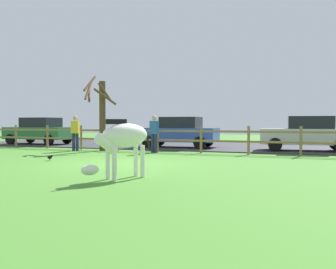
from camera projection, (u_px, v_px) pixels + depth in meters
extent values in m
plane|color=#47842D|center=(120.00, 164.00, 12.14)|extent=(60.00, 60.00, 0.00)
cube|color=#38383D|center=(201.00, 146.00, 20.80)|extent=(28.00, 7.40, 0.05)
cylinder|color=olive|center=(16.00, 136.00, 20.02)|extent=(0.11, 0.11, 1.18)
cylinder|color=olive|center=(47.00, 137.00, 19.28)|extent=(0.11, 0.11, 1.18)
cylinder|color=olive|center=(81.00, 137.00, 18.54)|extent=(0.11, 0.11, 1.18)
cylinder|color=olive|center=(118.00, 138.00, 17.80)|extent=(0.11, 0.11, 1.18)
cylinder|color=olive|center=(158.00, 139.00, 17.06)|extent=(0.11, 0.11, 1.18)
cylinder|color=olive|center=(201.00, 139.00, 16.32)|extent=(0.11, 0.11, 1.18)
cylinder|color=olive|center=(249.00, 140.00, 15.58)|extent=(0.11, 0.11, 1.18)
cylinder|color=olive|center=(301.00, 141.00, 14.84)|extent=(0.11, 0.11, 1.18)
cube|color=olive|center=(158.00, 140.00, 17.06)|extent=(20.41, 0.06, 0.09)
cube|color=olive|center=(158.00, 131.00, 17.05)|extent=(20.41, 0.06, 0.09)
cylinder|color=#513A23|center=(102.00, 116.00, 17.72)|extent=(0.30, 0.30, 3.26)
cylinder|color=#513A23|center=(90.00, 83.00, 17.79)|extent=(0.32, 1.32, 0.86)
cylinder|color=#513A23|center=(105.00, 92.00, 17.43)|extent=(0.49, 0.58, 0.83)
cylinder|color=#513A23|center=(89.00, 94.00, 17.57)|extent=(0.77, 1.12, 0.82)
cylinder|color=#513A23|center=(88.00, 91.00, 17.67)|extent=(0.61, 1.32, 0.95)
cylinder|color=#513A23|center=(105.00, 97.00, 17.23)|extent=(0.83, 0.84, 0.77)
ellipsoid|color=white|center=(125.00, 135.00, 8.95)|extent=(1.01, 1.32, 0.56)
cylinder|color=white|center=(114.00, 164.00, 8.61)|extent=(0.11, 0.11, 0.78)
cylinder|color=white|center=(108.00, 163.00, 8.82)|extent=(0.11, 0.11, 0.78)
cylinder|color=white|center=(143.00, 161.00, 9.12)|extent=(0.11, 0.11, 0.78)
cylinder|color=white|center=(136.00, 160.00, 9.34)|extent=(0.11, 0.11, 0.78)
cylinder|color=white|center=(106.00, 144.00, 8.61)|extent=(0.49, 0.63, 0.51)
ellipsoid|color=white|center=(90.00, 170.00, 8.36)|extent=(0.38, 0.48, 0.24)
cube|color=black|center=(116.00, 122.00, 8.78)|extent=(0.30, 0.51, 0.12)
cylinder|color=black|center=(148.00, 141.00, 9.39)|extent=(0.13, 0.19, 0.54)
cylinder|color=black|center=(50.00, 160.00, 13.12)|extent=(0.01, 0.01, 0.06)
cylinder|color=black|center=(49.00, 160.00, 13.08)|extent=(0.01, 0.01, 0.06)
ellipsoid|color=black|center=(50.00, 157.00, 13.09)|extent=(0.18, 0.10, 0.12)
sphere|color=black|center=(52.00, 156.00, 13.06)|extent=(0.07, 0.07, 0.07)
cube|color=#236B38|center=(39.00, 133.00, 22.26)|extent=(4.03, 1.76, 0.70)
cube|color=black|center=(41.00, 122.00, 22.19)|extent=(1.92, 1.59, 0.56)
cylinder|color=black|center=(10.00, 139.00, 21.95)|extent=(0.60, 0.19, 0.60)
cylinder|color=black|center=(30.00, 138.00, 23.54)|extent=(0.60, 0.19, 0.60)
cylinder|color=black|center=(49.00, 140.00, 21.01)|extent=(0.60, 0.19, 0.60)
cylinder|color=black|center=(67.00, 139.00, 22.60)|extent=(0.60, 0.19, 0.60)
cube|color=#2D4CAD|center=(178.00, 135.00, 19.44)|extent=(4.06, 1.85, 0.70)
cube|color=black|center=(181.00, 122.00, 19.37)|extent=(1.96, 1.63, 0.56)
cylinder|color=black|center=(148.00, 142.00, 19.09)|extent=(0.61, 0.20, 0.60)
cylinder|color=black|center=(160.00, 140.00, 20.69)|extent=(0.61, 0.20, 0.60)
cylinder|color=black|center=(200.00, 143.00, 18.21)|extent=(0.61, 0.20, 0.60)
cylinder|color=black|center=(208.00, 141.00, 19.81)|extent=(0.61, 0.20, 0.60)
cube|color=#B7BABF|center=(306.00, 136.00, 17.03)|extent=(4.13, 2.04, 0.70)
cube|color=black|center=(310.00, 122.00, 16.96)|extent=(2.03, 1.72, 0.56)
cylinder|color=black|center=(275.00, 145.00, 16.60)|extent=(0.61, 0.23, 0.60)
cylinder|color=black|center=(275.00, 143.00, 18.23)|extent=(0.61, 0.23, 0.60)
cylinder|color=black|center=(336.00, 144.00, 17.47)|extent=(0.61, 0.23, 0.60)
cylinder|color=#232847|center=(153.00, 143.00, 16.56)|extent=(0.14, 0.14, 0.82)
cylinder|color=#232847|center=(156.00, 143.00, 16.45)|extent=(0.14, 0.14, 0.82)
cube|color=#2D569E|center=(154.00, 127.00, 16.48)|extent=(0.40, 0.30, 0.58)
sphere|color=tan|center=(154.00, 118.00, 16.47)|extent=(0.22, 0.22, 0.22)
cylinder|color=#232847|center=(74.00, 142.00, 17.66)|extent=(0.14, 0.14, 0.82)
cylinder|color=#232847|center=(77.00, 142.00, 17.63)|extent=(0.14, 0.14, 0.82)
cube|color=gold|center=(75.00, 127.00, 17.62)|extent=(0.40, 0.29, 0.58)
sphere|color=tan|center=(75.00, 118.00, 17.61)|extent=(0.22, 0.22, 0.22)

